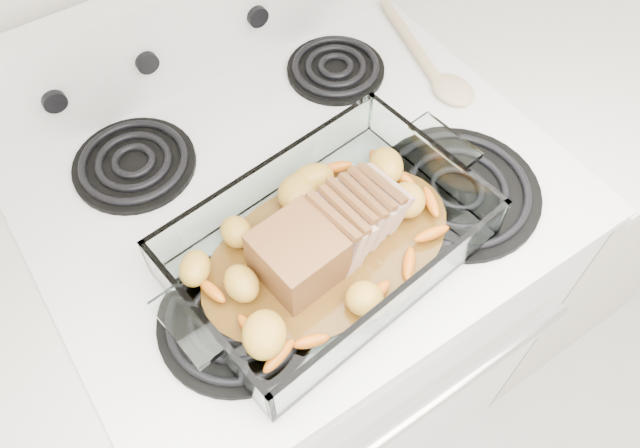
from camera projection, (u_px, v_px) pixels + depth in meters
electric_range at (301, 310)px, 1.33m from camera, size 0.78×0.70×1.12m
counter_right at (525, 178)px, 1.55m from camera, size 0.58×0.68×0.93m
baking_dish at (328, 245)px, 0.85m from camera, size 0.41×0.27×0.08m
pork_roast at (320, 240)px, 0.83m from camera, size 0.23×0.10×0.08m
roast_vegetables at (312, 227)px, 0.86m from camera, size 0.33×0.18×0.04m
wooden_spoon at (434, 68)px, 1.08m from camera, size 0.09×0.29×0.02m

